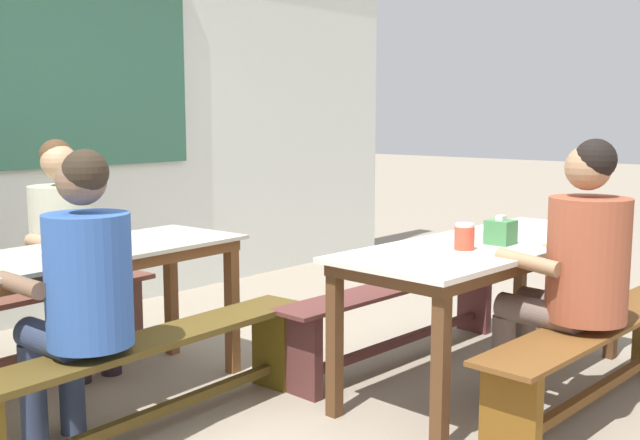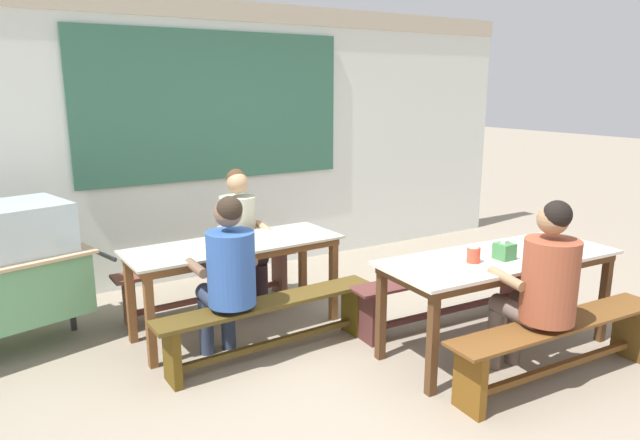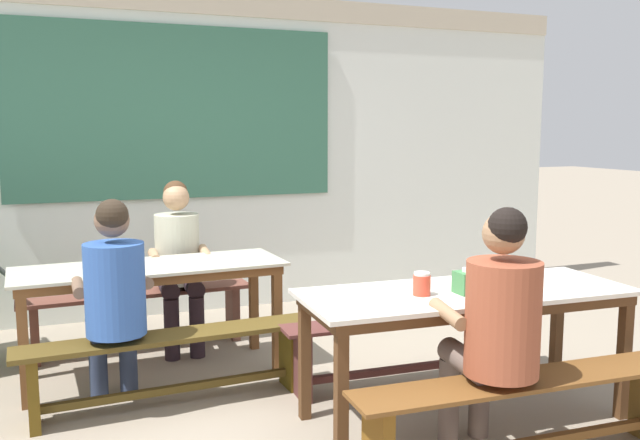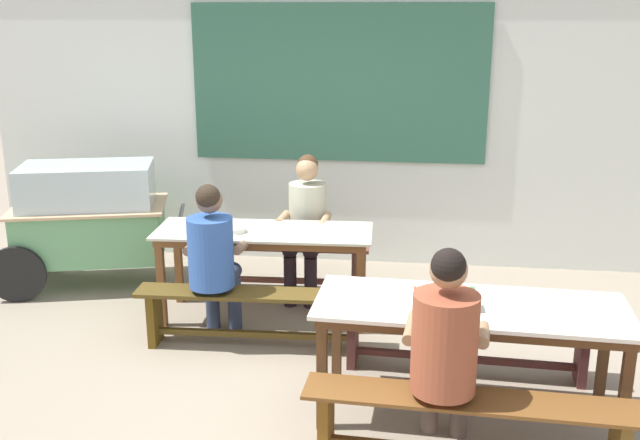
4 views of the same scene
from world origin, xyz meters
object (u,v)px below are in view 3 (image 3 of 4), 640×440
Objects in this scene: bench_far_front at (170,357)px; bench_near_front at (525,408)px; soup_bowl at (119,267)px; bench_near_back at (418,340)px; dining_table_far at (151,277)px; condiment_jar at (422,284)px; bench_far_back at (139,310)px; tissue_box at (467,282)px; dining_table_near at (466,303)px; person_center_facing at (178,255)px; person_left_back_turned at (114,292)px; person_near_front at (496,321)px.

bench_far_front is 2.03m from bench_near_front.
bench_near_back is at bearing -21.25° from soup_bowl.
condiment_jar is at bearing -47.51° from dining_table_far.
tissue_box reaches higher than bench_far_back.
tissue_box is 2.19m from soup_bowl.
dining_table_near is at bearing 87.39° from bench_near_front.
bench_near_back is 0.84m from tissue_box.
person_center_facing is at bearing 124.28° from dining_table_near.
dining_table_near is (1.56, -1.36, 0.01)m from dining_table_far.
soup_bowl is (-0.48, -0.61, 0.06)m from person_center_facing.
condiment_jar is (-0.30, -0.02, 0.14)m from dining_table_near.
dining_table_far is 0.60m from person_left_back_turned.
person_near_front reaches higher than tissue_box.
soup_bowl is (-0.21, -0.09, 0.10)m from dining_table_far.
dining_table_far is 2.09m from tissue_box.
dining_table_far is 1.87m from condiment_jar.
person_left_back_turned is (-0.25, -1.10, 0.41)m from bench_far_back.
bench_far_front is 1.39× the size of person_left_back_turned.
tissue_box is (-0.07, -0.65, 0.53)m from bench_near_back.
person_near_front is (-0.14, 0.07, 0.44)m from bench_near_front.
person_left_back_turned is 2.01m from tissue_box.
bench_near_front is at bearing -87.96° from tissue_box.
person_center_facing reaches higher than bench_far_back.
bench_near_back is at bearing 87.39° from bench_near_front.
dining_table_far is 2.07m from dining_table_near.
condiment_jar reaches higher than bench_near_back.
person_center_facing reaches higher than bench_near_back.
tissue_box is at bearing -96.19° from bench_near_back.
condiment_jar is at bearing 167.07° from tissue_box.
condiment_jar is (1.24, -0.80, 0.51)m from bench_far_front.
person_center_facing is (0.30, -0.05, 0.41)m from bench_far_back.
bench_near_front is at bearing -37.88° from person_left_back_turned.
dining_table_far and dining_table_near have the same top height.
dining_table_far is 0.68m from bench_far_front.
condiment_jar reaches higher than soup_bowl.
bench_near_back is at bearing 87.39° from dining_table_near.
tissue_box reaches higher than bench_near_back.
person_center_facing is at bearing 117.47° from condiment_jar.
bench_near_back is 1.00× the size of bench_near_front.
bench_near_front is at bearing -64.16° from condiment_jar.
dining_table_far is at bearing 92.37° from bench_far_front.
tissue_box is at bearing -12.93° from condiment_jar.
dining_table_near is 1.51× the size of person_center_facing.
dining_table_far reaches higher than bench_far_back.
dining_table_near is 0.16m from tissue_box.
soup_bowl is at bearing 144.25° from dining_table_near.
bench_far_back is at bearing 74.31° from soup_bowl.
bench_far_front is 12.19× the size of tissue_box.
tissue_box is (0.13, 0.43, 0.09)m from person_near_front.
bench_far_back and bench_far_front have the same top height.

